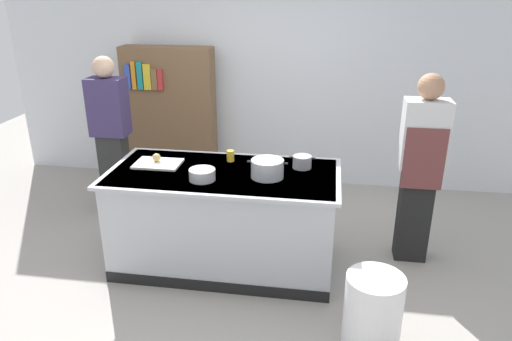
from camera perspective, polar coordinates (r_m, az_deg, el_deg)
The scene contains 13 objects.
ground_plane at distance 4.50m, azimuth -3.60°, elevation -10.86°, with size 10.00×10.00×0.00m, color #9E9991.
back_wall at distance 5.93m, azimuth 0.46°, elevation 12.78°, with size 6.40×0.12×3.00m, color silver.
counter_island at distance 4.27m, azimuth -3.75°, elevation -5.59°, with size 1.98×0.98×0.90m.
cutting_board at distance 4.33m, azimuth -11.57°, elevation 0.80°, with size 0.40×0.28×0.02m, color silver.
onion at distance 4.34m, azimuth -11.74°, elevation 1.52°, with size 0.07×0.07×0.07m, color tan.
stock_pot at distance 3.95m, azimuth 1.36°, elevation 0.24°, with size 0.34×0.27×0.15m.
sauce_pan at distance 4.17m, azimuth 5.50°, elevation 1.03°, with size 0.23×0.16×0.11m.
mixing_bowl at distance 3.93m, azimuth -6.42°, elevation -0.48°, with size 0.22×0.22×0.09m, color #B7BABF.
juice_cup at distance 4.32m, azimuth -3.05°, elevation 1.75°, with size 0.07×0.07×0.10m, color yellow.
trash_bin at distance 3.57m, azimuth 13.71°, elevation -15.93°, with size 0.41×0.41×0.55m, color white.
person_chef at distance 4.41m, azimuth 18.95°, elevation 0.51°, with size 0.38×0.25×1.72m.
person_guest at distance 5.30m, azimuth -16.83°, elevation 4.22°, with size 0.38×0.24×1.72m.
bookshelf at distance 6.03m, azimuth -10.14°, elevation 6.31°, with size 1.10×0.31×1.70m.
Camera 1 is at (0.86, -3.70, 2.42)m, focal length 33.65 mm.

